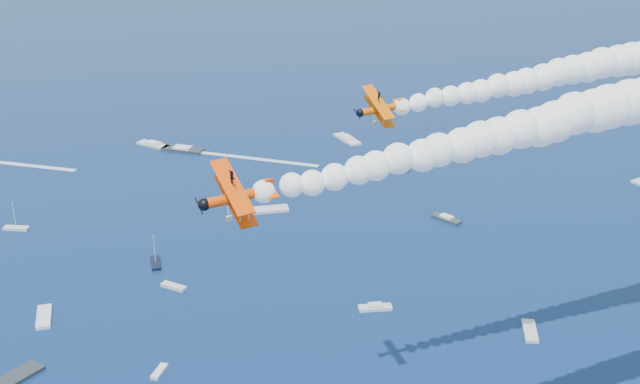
{
  "coord_description": "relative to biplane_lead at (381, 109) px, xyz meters",
  "views": [
    {
      "loc": [
        -7.67,
        -74.1,
        91.71
      ],
      "look_at": [
        -0.59,
        20.2,
        50.89
      ],
      "focal_mm": 47.05,
      "sensor_mm": 36.0,
      "label": 1
    }
  ],
  "objects": [
    {
      "name": "biplane_trail",
      "position": [
        -19.16,
        -31.29,
        1.05
      ],
      "size": [
        10.85,
        12.47,
        8.44
      ],
      "primitive_type": null,
      "rotation": [
        -0.29,
        0.07,
        3.47
      ],
      "color": "#FE4605"
    },
    {
      "name": "biplane_lead",
      "position": [
        0.0,
        0.0,
        0.0
      ],
      "size": [
        9.18,
        10.69,
        7.62
      ],
      "primitive_type": null,
      "rotation": [
        -0.34,
        0.07,
        3.43
      ],
      "color": "#EE6105"
    },
    {
      "name": "smoke_trail_lead",
      "position": [
        34.04,
        10.06,
        2.75
      ],
      "size": [
        73.62,
        43.96,
        12.44
      ],
      "primitive_type": null,
      "rotation": [
        0.0,
        0.0,
        3.43
      ],
      "color": "white"
    },
    {
      "name": "smoke_trail_trail",
      "position": [
        14.47,
        -19.91,
        3.8
      ],
      "size": [
        73.8,
        48.28,
        12.44
      ],
      "primitive_type": null,
      "rotation": [
        0.0,
        0.0,
        3.47
      ],
      "color": "white"
    },
    {
      "name": "spectator_boats",
      "position": [
        -11.61,
        82.48,
        -56.01
      ],
      "size": [
        219.04,
        161.06,
        0.7
      ],
      "color": "#2B2E39",
      "rests_on": "ground"
    },
    {
      "name": "boat_wakes",
      "position": [
        -77.68,
        124.38,
        -56.33
      ],
      "size": [
        135.85,
        39.05,
        0.04
      ],
      "color": "white",
      "rests_on": "ground"
    }
  ]
}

